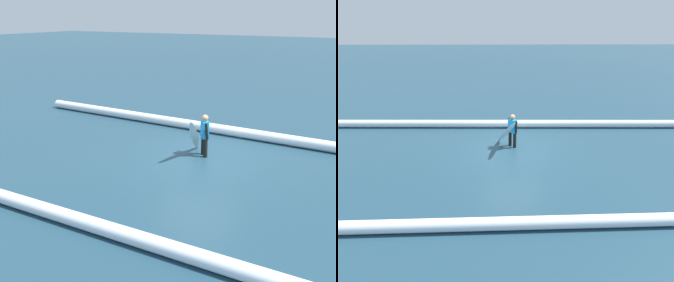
{
  "view_description": "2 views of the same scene",
  "coord_description": "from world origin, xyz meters",
  "views": [
    {
      "loc": [
        -5.25,
        11.13,
        4.54
      ],
      "look_at": [
        0.14,
        1.75,
        1.08
      ],
      "focal_mm": 42.62,
      "sensor_mm": 36.0,
      "label": 1
    },
    {
      "loc": [
        0.57,
        11.72,
        4.85
      ],
      "look_at": [
        0.29,
        1.23,
        0.86
      ],
      "focal_mm": 32.55,
      "sensor_mm": 36.0,
      "label": 2
    }
  ],
  "objects": [
    {
      "name": "wave_crest_midground",
      "position": [
        1.65,
        5.31,
        0.17
      ],
      "size": [
        16.68,
        0.61,
        0.34
      ],
      "primitive_type": "cylinder",
      "rotation": [
        0.0,
        1.57,
        0.02
      ],
      "color": "white",
      "rests_on": "ground_plane"
    },
    {
      "name": "surfer",
      "position": [
        -0.03,
        -0.39,
        0.79
      ],
      "size": [
        0.37,
        0.53,
        1.42
      ],
      "rotation": [
        0.0,
        0.0,
        5.42
      ],
      "color": "black",
      "rests_on": "ground_plane"
    },
    {
      "name": "ground_plane",
      "position": [
        0.0,
        0.0,
        0.0
      ],
      "size": [
        151.45,
        151.45,
        0.0
      ],
      "primitive_type": "plane",
      "color": "#203F51"
    },
    {
      "name": "wave_crest_foreground",
      "position": [
        -0.69,
        -2.97,
        0.19
      ],
      "size": [
        20.36,
        0.97,
        0.39
      ],
      "primitive_type": "cylinder",
      "rotation": [
        0.0,
        1.57,
        -0.03
      ],
      "color": "white",
      "rests_on": "ground_plane"
    },
    {
      "name": "surfboard",
      "position": [
        0.24,
        -0.16,
        0.72
      ],
      "size": [
        0.87,
        1.9,
        1.47
      ],
      "color": "white",
      "rests_on": "ground_plane"
    }
  ]
}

